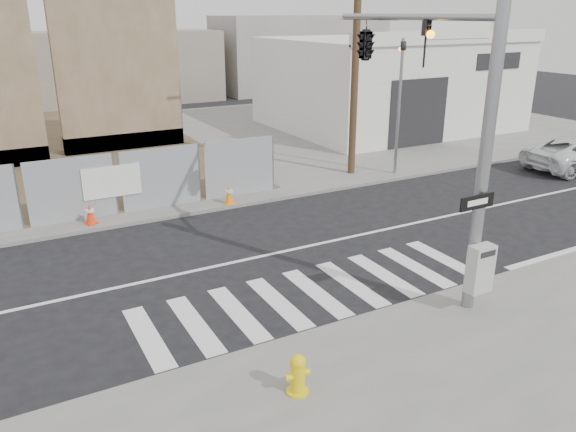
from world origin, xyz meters
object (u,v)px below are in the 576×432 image
signal_pole (401,78)px  traffic_cone_c (90,214)px  auto_shop (387,82)px  fire_hydrant (298,374)px  traffic_cone_d (229,194)px

signal_pole → traffic_cone_c: size_ratio=10.66×
traffic_cone_c → signal_pole: bearing=-45.8°
traffic_cone_c → auto_shop: bearing=25.5°
fire_hydrant → signal_pole: bearing=46.9°
auto_shop → traffic_cone_c: size_ratio=18.28×
fire_hydrant → traffic_cone_c: (-1.57, 10.10, -0.05)m
auto_shop → traffic_cone_c: 19.87m
auto_shop → signal_pole: bearing=-127.5°
signal_pole → auto_shop: 19.04m
signal_pole → auto_shop: signal_pole is taller
fire_hydrant → traffic_cone_d: size_ratio=1.10×
traffic_cone_c → traffic_cone_d: (4.48, -0.24, 0.01)m
auto_shop → traffic_cone_c: bearing=-154.5°
auto_shop → traffic_cone_c: (-17.84, -8.50, -2.10)m
signal_pole → fire_hydrant: bearing=-143.0°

